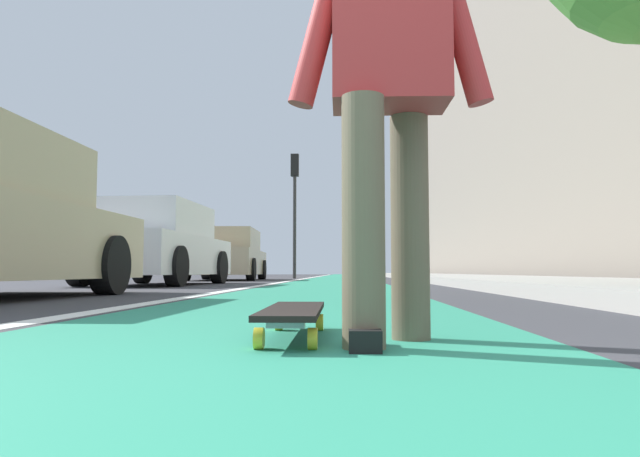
# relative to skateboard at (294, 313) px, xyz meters

# --- Properties ---
(ground_plane) EXTENTS (80.00, 80.00, 0.00)m
(ground_plane) POSITION_rel_skateboard_xyz_m (8.56, 0.13, -0.09)
(ground_plane) COLOR #38383D
(bike_lane_paint) EXTENTS (56.00, 2.13, 0.00)m
(bike_lane_paint) POSITION_rel_skateboard_xyz_m (22.56, 0.13, -0.09)
(bike_lane_paint) COLOR #288466
(bike_lane_paint) RESTS_ON ground
(lane_stripe_white) EXTENTS (52.00, 0.16, 0.01)m
(lane_stripe_white) POSITION_rel_skateboard_xyz_m (18.56, 1.34, -0.09)
(lane_stripe_white) COLOR silver
(lane_stripe_white) RESTS_ON ground
(sidewalk_curb) EXTENTS (52.00, 3.20, 0.14)m
(sidewalk_curb) POSITION_rel_skateboard_xyz_m (16.56, -3.41, -0.02)
(sidewalk_curb) COLOR #9E9B93
(sidewalk_curb) RESTS_ON ground
(building_facade) EXTENTS (40.00, 1.20, 12.40)m
(building_facade) POSITION_rel_skateboard_xyz_m (20.56, -6.04, 6.11)
(building_facade) COLOR gray
(building_facade) RESTS_ON ground
(skateboard) EXTENTS (0.84, 0.21, 0.11)m
(skateboard) POSITION_rel_skateboard_xyz_m (0.00, 0.00, 0.00)
(skateboard) COLOR yellow
(skateboard) RESTS_ON ground
(skater_person) EXTENTS (0.46, 0.72, 1.64)m
(skater_person) POSITION_rel_skateboard_xyz_m (-0.15, -0.35, 0.84)
(skater_person) COLOR brown
(skater_person) RESTS_ON ground
(parked_car_mid) EXTENTS (4.28, 1.99, 1.49)m
(parked_car_mid) POSITION_rel_skateboard_xyz_m (8.52, 3.36, 0.63)
(parked_car_mid) COLOR silver
(parked_car_mid) RESTS_ON ground
(parked_car_far) EXTENTS (4.63, 2.13, 1.46)m
(parked_car_far) POSITION_rel_skateboard_xyz_m (14.73, 3.36, 0.60)
(parked_car_far) COLOR tan
(parked_car_far) RESTS_ON ground
(traffic_light) EXTENTS (0.33, 0.28, 4.45)m
(traffic_light) POSITION_rel_skateboard_xyz_m (18.60, 1.74, 2.97)
(traffic_light) COLOR #2D2D2D
(traffic_light) RESTS_ON ground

